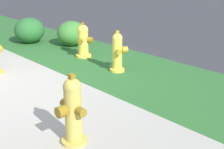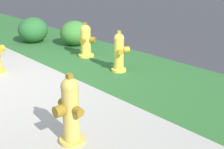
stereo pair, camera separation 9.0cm
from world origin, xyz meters
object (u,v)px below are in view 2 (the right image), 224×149
fire_hydrant_mid_block (86,41)px  shrub_bush_mid_verge (75,33)px  fire_hydrant_near_corner (70,111)px  fire_hydrant_at_driveway (119,52)px  shrub_bush_far_verge (33,30)px

fire_hydrant_mid_block → shrub_bush_mid_verge: 1.04m
fire_hydrant_near_corner → shrub_bush_mid_verge: (-3.53, 2.50, -0.09)m
fire_hydrant_mid_block → shrub_bush_mid_verge: size_ratio=1.05×
fire_hydrant_at_driveway → shrub_bush_far_verge: fire_hydrant_at_driveway is taller
fire_hydrant_at_driveway → fire_hydrant_near_corner: (1.43, -2.00, 0.03)m
fire_hydrant_mid_block → shrub_bush_far_verge: fire_hydrant_mid_block is taller
fire_hydrant_at_driveway → shrub_bush_mid_verge: bearing=-162.4°
fire_hydrant_mid_block → shrub_bush_far_verge: 1.89m
fire_hydrant_near_corner → shrub_bush_mid_verge: 4.33m
fire_hydrant_mid_block → shrub_bush_mid_verge: (-0.96, 0.38, -0.05)m
fire_hydrant_at_driveway → shrub_bush_far_verge: bearing=-147.3°
fire_hydrant_at_driveway → shrub_bush_mid_verge: (-2.10, 0.51, -0.07)m
fire_hydrant_mid_block → shrub_bush_mid_verge: bearing=-145.8°
shrub_bush_far_verge → shrub_bush_mid_verge: size_ratio=1.06×
shrub_bush_mid_verge → fire_hydrant_near_corner: bearing=-35.3°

